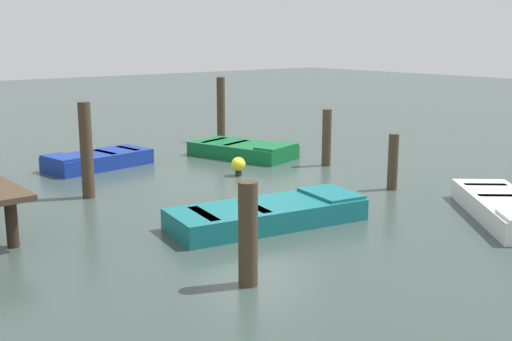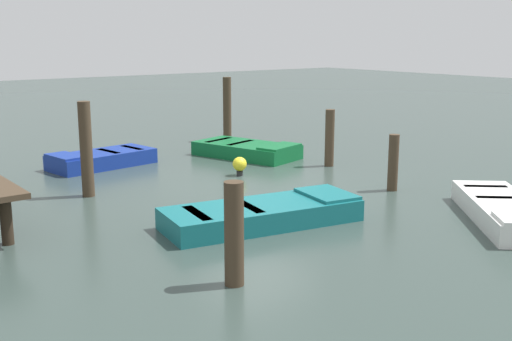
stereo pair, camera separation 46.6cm
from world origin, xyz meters
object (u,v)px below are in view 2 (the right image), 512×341
at_px(mooring_piling_center, 86,149).
at_px(mooring_piling_near_right, 330,138).
at_px(rowboat_white, 503,210).
at_px(rowboat_teal, 263,213).
at_px(mooring_piling_far_right, 393,163).
at_px(marker_buoy, 240,165).
at_px(mooring_piling_mid_right, 234,234).
at_px(rowboat_blue, 101,159).
at_px(rowboat_green, 247,150).
at_px(mooring_piling_mid_left, 227,109).

height_order(mooring_piling_center, mooring_piling_near_right, mooring_piling_center).
xyz_separation_m(rowboat_white, mooring_piling_center, (6.60, 5.57, 0.83)).
height_order(rowboat_teal, mooring_piling_far_right, mooring_piling_far_right).
bearing_deg(marker_buoy, mooring_piling_far_right, -150.56).
height_order(rowboat_teal, mooring_piling_center, mooring_piling_center).
bearing_deg(mooring_piling_mid_right, marker_buoy, -36.08).
distance_m(mooring_piling_center, mooring_piling_mid_right, 6.10).
distance_m(rowboat_blue, rowboat_teal, 6.87).
relative_size(rowboat_green, rowboat_white, 1.00).
xyz_separation_m(mooring_piling_far_right, mooring_piling_mid_left, (8.04, -0.93, 0.42)).
bearing_deg(rowboat_white, marker_buoy, -124.04).
relative_size(mooring_piling_near_right, mooring_piling_mid_right, 1.02).
bearing_deg(mooring_piling_mid_right, rowboat_teal, -45.60).
bearing_deg(rowboat_white, mooring_piling_center, -98.95).
distance_m(rowboat_white, mooring_piling_center, 8.68).
bearing_deg(mooring_piling_center, mooring_piling_mid_left, -56.94).
bearing_deg(mooring_piling_mid_left, rowboat_white, 174.12).
bearing_deg(mooring_piling_near_right, rowboat_blue, 53.90).
bearing_deg(mooring_piling_near_right, marker_buoy, 79.91).
bearing_deg(mooring_piling_mid_left, mooring_piling_near_right, 178.07).
distance_m(mooring_piling_center, marker_buoy, 3.97).
bearing_deg(rowboat_green, rowboat_white, -15.90).
xyz_separation_m(rowboat_green, rowboat_white, (-8.21, -0.06, -0.00)).
relative_size(rowboat_blue, mooring_piling_center, 1.39).
relative_size(mooring_piling_center, marker_buoy, 4.37).
relative_size(rowboat_white, mooring_piling_far_right, 2.55).
height_order(rowboat_blue, mooring_piling_center, mooring_piling_center).
relative_size(rowboat_blue, mooring_piling_near_right, 1.90).
xyz_separation_m(rowboat_white, marker_buoy, (6.28, 1.70, 0.07)).
height_order(rowboat_green, rowboat_white, same).
height_order(rowboat_white, rowboat_teal, same).
bearing_deg(mooring_piling_far_right, rowboat_blue, 32.98).
distance_m(mooring_piling_mid_left, marker_buoy, 5.52).
bearing_deg(marker_buoy, rowboat_white, -164.90).
relative_size(rowboat_teal, mooring_piling_near_right, 2.52).
height_order(rowboat_teal, mooring_piling_near_right, mooring_piling_near_right).
xyz_separation_m(rowboat_white, rowboat_teal, (2.58, 3.78, -0.00)).
distance_m(mooring_piling_mid_right, marker_buoy, 7.15).
distance_m(mooring_piling_mid_left, mooring_piling_mid_right, 12.59).
height_order(mooring_piling_center, mooring_piling_far_right, mooring_piling_center).
bearing_deg(rowboat_green, mooring_piling_mid_left, 140.28).
distance_m(rowboat_green, mooring_piling_near_right, 2.66).
height_order(rowboat_blue, mooring_piling_mid_right, mooring_piling_mid_right).
bearing_deg(rowboat_blue, mooring_piling_near_right, 135.40).
bearing_deg(mooring_piling_center, mooring_piling_mid_right, 176.95).
relative_size(mooring_piling_center, mooring_piling_far_right, 1.62).
height_order(rowboat_blue, mooring_piling_near_right, mooring_piling_near_right).
bearing_deg(rowboat_green, marker_buoy, -56.68).
relative_size(rowboat_green, mooring_piling_mid_left, 1.55).
distance_m(mooring_piling_center, mooring_piling_mid_left, 8.00).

